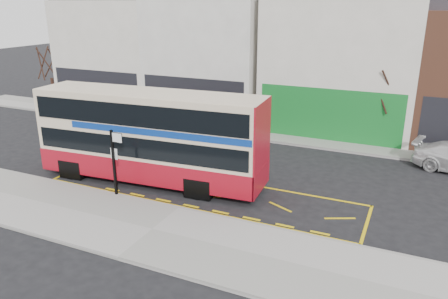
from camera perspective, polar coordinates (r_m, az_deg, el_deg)
The scene contains 14 objects.
ground at distance 18.03m, azimuth -5.28°, elevation -7.43°, with size 120.00×120.00×0.00m, color black.
pavement at distance 16.28m, azimuth -9.33°, elevation -10.40°, with size 40.00×4.00×0.15m, color #9D9994.
kerb at distance 17.71m, azimuth -5.89°, elevation -7.70°, with size 40.00×0.15×0.15m, color gray.
far_pavement at distance 27.43m, azimuth 6.08°, elevation 2.04°, with size 50.00×3.00×0.15m, color #9D9994.
road_markings at distance 19.30m, azimuth -2.94°, elevation -5.52°, with size 14.00×3.40×0.01m, color #DBB90B, non-canonical shape.
terrace_far_left at distance 36.30m, azimuth -12.66°, elevation 13.45°, with size 8.00×8.01×10.80m.
terrace_left at distance 32.13m, azimuth -0.84°, elevation 14.14°, with size 8.00×8.01×11.80m.
terrace_green_shop at distance 29.48m, azimuth 15.60°, elevation 12.56°, with size 9.00×8.01×11.30m.
double_decker_bus at distance 19.90m, azimuth -9.54°, elevation 1.78°, with size 10.66×3.18×4.20m.
bus_stop_post at distance 18.59m, azimuth -14.10°, elevation -0.87°, with size 0.70×0.13×2.84m.
car_silver at distance 31.45m, azimuth -14.96°, elevation 4.88°, with size 1.68×4.17×1.42m, color silver.
car_grey at distance 26.28m, azimuth -1.57°, elevation 2.93°, with size 1.59×4.57×1.51m, color #414348.
street_tree_left at distance 37.45m, azimuth -21.92°, elevation 11.42°, with size 2.70×2.70×5.83m.
street_tree_right at distance 26.09m, azimuth 20.56°, elevation 8.68°, with size 2.64×2.64×5.70m.
Camera 1 is at (8.15, -13.97, 7.96)m, focal length 35.00 mm.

